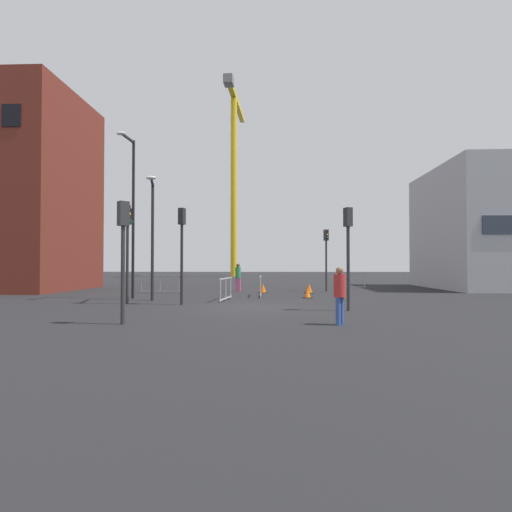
{
  "coord_description": "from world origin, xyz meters",
  "views": [
    {
      "loc": [
        0.96,
        -16.77,
        1.71
      ],
      "look_at": [
        0.0,
        6.39,
        2.18
      ],
      "focal_mm": 29.19,
      "sensor_mm": 36.0,
      "label": 1
    }
  ],
  "objects_px": {
    "traffic_light_crosswalk": "(128,240)",
    "traffic_cone_orange": "(309,288)",
    "traffic_light_near": "(326,250)",
    "construction_crane": "(234,158)",
    "traffic_cone_by_barrier": "(308,294)",
    "streetlamp_tall": "(132,206)",
    "pedestrian_waiting": "(238,275)",
    "traffic_light_verge": "(123,241)",
    "streetlamp_short": "(152,227)",
    "traffic_light_far": "(348,241)",
    "pedestrian_walking": "(340,291)",
    "traffic_light_median": "(182,240)",
    "traffic_cone_on_verge": "(263,289)"
  },
  "relations": [
    {
      "from": "traffic_light_crosswalk",
      "to": "pedestrian_waiting",
      "type": "xyz_separation_m",
      "value": [
        4.1,
        8.46,
        -1.74
      ]
    },
    {
      "from": "traffic_light_verge",
      "to": "traffic_cone_orange",
      "type": "relative_size",
      "value": 5.99
    },
    {
      "from": "pedestrian_walking",
      "to": "pedestrian_waiting",
      "type": "height_order",
      "value": "pedestrian_waiting"
    },
    {
      "from": "construction_crane",
      "to": "traffic_cone_by_barrier",
      "type": "relative_size",
      "value": 54.31
    },
    {
      "from": "streetlamp_tall",
      "to": "traffic_light_near",
      "type": "bearing_deg",
      "value": 30.81
    },
    {
      "from": "streetlamp_tall",
      "to": "traffic_light_verge",
      "type": "height_order",
      "value": "streetlamp_tall"
    },
    {
      "from": "traffic_light_far",
      "to": "traffic_cone_by_barrier",
      "type": "distance_m",
      "value": 6.42
    },
    {
      "from": "streetlamp_short",
      "to": "traffic_light_far",
      "type": "height_order",
      "value": "streetlamp_short"
    },
    {
      "from": "traffic_light_median",
      "to": "pedestrian_walking",
      "type": "height_order",
      "value": "traffic_light_median"
    },
    {
      "from": "traffic_light_crosswalk",
      "to": "traffic_light_median",
      "type": "height_order",
      "value": "traffic_light_crosswalk"
    },
    {
      "from": "streetlamp_short",
      "to": "traffic_light_verge",
      "type": "bearing_deg",
      "value": -79.65
    },
    {
      "from": "streetlamp_tall",
      "to": "traffic_cone_orange",
      "type": "distance_m",
      "value": 11.2
    },
    {
      "from": "streetlamp_tall",
      "to": "pedestrian_waiting",
      "type": "relative_size",
      "value": 4.5
    },
    {
      "from": "traffic_light_verge",
      "to": "construction_crane",
      "type": "bearing_deg",
      "value": 91.55
    },
    {
      "from": "pedestrian_walking",
      "to": "traffic_cone_orange",
      "type": "bearing_deg",
      "value": 88.88
    },
    {
      "from": "traffic_light_crosswalk",
      "to": "traffic_cone_by_barrier",
      "type": "height_order",
      "value": "traffic_light_crosswalk"
    },
    {
      "from": "construction_crane",
      "to": "traffic_cone_by_barrier",
      "type": "height_order",
      "value": "construction_crane"
    },
    {
      "from": "traffic_cone_orange",
      "to": "streetlamp_tall",
      "type": "bearing_deg",
      "value": -153.49
    },
    {
      "from": "construction_crane",
      "to": "streetlamp_short",
      "type": "distance_m",
      "value": 41.68
    },
    {
      "from": "construction_crane",
      "to": "traffic_cone_by_barrier",
      "type": "distance_m",
      "value": 41.5
    },
    {
      "from": "traffic_light_far",
      "to": "construction_crane",
      "type": "bearing_deg",
      "value": 100.93
    },
    {
      "from": "traffic_light_far",
      "to": "traffic_light_median",
      "type": "xyz_separation_m",
      "value": [
        -6.66,
        2.08,
        0.19
      ]
    },
    {
      "from": "traffic_cone_on_verge",
      "to": "traffic_cone_by_barrier",
      "type": "height_order",
      "value": "traffic_cone_on_verge"
    },
    {
      "from": "traffic_light_median",
      "to": "traffic_cone_orange",
      "type": "height_order",
      "value": "traffic_light_median"
    },
    {
      "from": "traffic_light_crosswalk",
      "to": "traffic_cone_orange",
      "type": "relative_size",
      "value": 7.06
    },
    {
      "from": "construction_crane",
      "to": "streetlamp_tall",
      "type": "relative_size",
      "value": 3.29
    },
    {
      "from": "streetlamp_short",
      "to": "pedestrian_waiting",
      "type": "relative_size",
      "value": 3.15
    },
    {
      "from": "streetlamp_short",
      "to": "traffic_cone_by_barrier",
      "type": "relative_size",
      "value": 11.55
    },
    {
      "from": "traffic_light_near",
      "to": "traffic_cone_on_verge",
      "type": "distance_m",
      "value": 4.93
    },
    {
      "from": "streetlamp_short",
      "to": "traffic_light_far",
      "type": "xyz_separation_m",
      "value": [
        8.43,
        -3.72,
        -0.88
      ]
    },
    {
      "from": "traffic_light_crosswalk",
      "to": "traffic_light_verge",
      "type": "bearing_deg",
      "value": -71.46
    },
    {
      "from": "traffic_light_crosswalk",
      "to": "traffic_light_median",
      "type": "relative_size",
      "value": 1.01
    },
    {
      "from": "traffic_light_verge",
      "to": "traffic_cone_by_barrier",
      "type": "height_order",
      "value": "traffic_light_verge"
    },
    {
      "from": "streetlamp_tall",
      "to": "pedestrian_walking",
      "type": "distance_m",
      "value": 12.95
    },
    {
      "from": "streetlamp_tall",
      "to": "traffic_light_near",
      "type": "height_order",
      "value": "streetlamp_tall"
    },
    {
      "from": "traffic_light_near",
      "to": "traffic_cone_orange",
      "type": "distance_m",
      "value": 3.15
    },
    {
      "from": "streetlamp_short",
      "to": "pedestrian_walking",
      "type": "xyz_separation_m",
      "value": [
        7.55,
        -7.34,
        -2.5
      ]
    },
    {
      "from": "streetlamp_short",
      "to": "traffic_light_near",
      "type": "distance_m",
      "value": 11.77
    },
    {
      "from": "streetlamp_short",
      "to": "traffic_cone_on_verge",
      "type": "relative_size",
      "value": 9.92
    },
    {
      "from": "traffic_light_near",
      "to": "traffic_cone_orange",
      "type": "xyz_separation_m",
      "value": [
        -1.24,
        -1.64,
        -2.38
      ]
    },
    {
      "from": "streetlamp_tall",
      "to": "construction_crane",
      "type": "bearing_deg",
      "value": 87.74
    },
    {
      "from": "traffic_light_near",
      "to": "traffic_cone_orange",
      "type": "height_order",
      "value": "traffic_light_near"
    },
    {
      "from": "pedestrian_waiting",
      "to": "traffic_cone_orange",
      "type": "bearing_deg",
      "value": -15.24
    },
    {
      "from": "traffic_light_crosswalk",
      "to": "traffic_cone_on_verge",
      "type": "relative_size",
      "value": 7.37
    },
    {
      "from": "streetlamp_short",
      "to": "traffic_cone_by_barrier",
      "type": "height_order",
      "value": "streetlamp_short"
    },
    {
      "from": "traffic_light_near",
      "to": "traffic_cone_orange",
      "type": "relative_size",
      "value": 6.71
    },
    {
      "from": "pedestrian_walking",
      "to": "traffic_cone_orange",
      "type": "relative_size",
      "value": 2.8
    },
    {
      "from": "traffic_light_near",
      "to": "traffic_light_verge",
      "type": "height_order",
      "value": "traffic_light_near"
    },
    {
      "from": "traffic_light_near",
      "to": "pedestrian_walking",
      "type": "relative_size",
      "value": 2.39
    },
    {
      "from": "traffic_cone_orange",
      "to": "traffic_light_median",
      "type": "bearing_deg",
      "value": -128.91
    }
  ]
}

